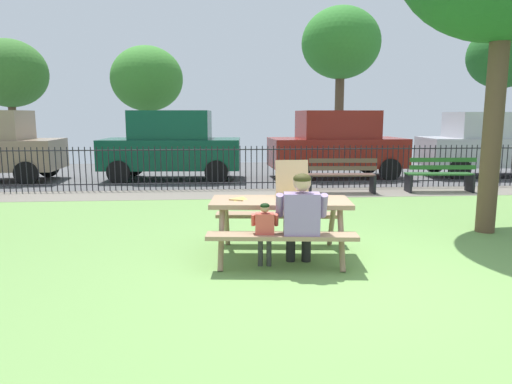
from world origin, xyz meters
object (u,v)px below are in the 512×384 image
object	(u,v)px
picnic_table_foreground	(280,213)
parked_car_left	(172,145)
adult_at_table	(301,217)
far_tree_midright	(503,58)
child_at_table	(265,229)
far_tree_left	(9,74)
far_tree_center	(341,44)
far_tree_midleft	(147,79)
pizza_box_open	(294,192)
pizza_slice_on_table	(239,199)
park_bench_right	(440,175)
park_bench_center	(341,176)
parked_car_center	(337,144)
parked_car_right	(496,143)

from	to	relation	value
picnic_table_foreground	parked_car_left	xyz separation A→B (m)	(-2.14, 7.68, 0.41)
adult_at_table	far_tree_midright	size ratio (longest dim) A/B	0.21
parked_car_left	child_at_table	bearing A→B (deg)	-77.02
far_tree_left	far_tree_center	distance (m)	13.02
child_at_table	far_tree_midleft	distance (m)	14.41
pizza_box_open	pizza_slice_on_table	size ratio (longest dim) A/B	1.60
far_tree_center	pizza_slice_on_table	bearing A→B (deg)	-109.62
far_tree_midleft	park_bench_right	bearing A→B (deg)	-45.65
park_bench_center	far_tree_center	size ratio (longest dim) A/B	0.26
parked_car_left	far_tree_left	bearing A→B (deg)	140.17
child_at_table	picnic_table_foreground	bearing A→B (deg)	63.58
parked_car_center	parked_car_right	bearing A→B (deg)	0.02
parked_car_left	parked_car_right	bearing A→B (deg)	0.01
child_at_table	far_tree_midleft	xyz separation A→B (m)	(-3.34, 13.75, 2.72)
far_tree_left	far_tree_midleft	size ratio (longest dim) A/B	1.04
parked_car_right	far_tree_center	bearing A→B (deg)	121.74
pizza_box_open	far_tree_midright	world-z (taller)	far_tree_midright
park_bench_right	far_tree_center	world-z (taller)	far_tree_center
pizza_slice_on_table	far_tree_left	xyz separation A→B (m)	(-8.27, 13.16, 2.64)
far_tree_center	picnic_table_foreground	bearing A→B (deg)	-107.41
child_at_table	parked_car_left	size ratio (longest dim) A/B	0.21
child_at_table	far_tree_midright	world-z (taller)	far_tree_midright
adult_at_table	child_at_table	size ratio (longest dim) A/B	1.42
adult_at_table	far_tree_midleft	world-z (taller)	far_tree_midleft
park_bench_right	far_tree_left	xyz separation A→B (m)	(-13.35, 8.32, 3.00)
adult_at_table	parked_car_center	distance (m)	8.58
adult_at_table	parked_car_right	size ratio (longest dim) A/B	0.26
pizza_slice_on_table	far_tree_midleft	distance (m)	13.73
parked_car_center	far_tree_midright	xyz separation A→B (m)	(8.34, 5.56, 3.19)
far_tree_midright	parked_car_right	bearing A→B (deg)	-121.65
picnic_table_foreground	park_bench_right	distance (m)	6.70
far_tree_left	child_at_table	bearing A→B (deg)	-58.11
park_bench_right	pizza_box_open	bearing A→B (deg)	-132.03
parked_car_right	far_tree_midright	bearing A→B (deg)	58.35
far_tree_left	picnic_table_foreground	bearing A→B (deg)	-56.37
pizza_box_open	far_tree_center	size ratio (longest dim) A/B	0.08
pizza_box_open	park_bench_right	world-z (taller)	pizza_box_open
adult_at_table	picnic_table_foreground	bearing A→B (deg)	109.30
far_tree_midleft	park_bench_center	bearing A→B (deg)	-55.57
parked_car_center	parked_car_right	xyz separation A→B (m)	(4.91, 0.00, -0.01)
child_at_table	far_tree_midleft	bearing A→B (deg)	103.64
adult_at_table	far_tree_midleft	size ratio (longest dim) A/B	0.26
pizza_box_open	far_tree_midleft	distance (m)	13.89
park_bench_center	park_bench_right	size ratio (longest dim) A/B	1.00
park_bench_center	parked_car_center	xyz separation A→B (m)	(0.56, 2.76, 0.59)
pizza_slice_on_table	child_at_table	xyz separation A→B (m)	(0.29, -0.59, -0.27)
far_tree_left	far_tree_center	bearing A→B (deg)	0.00
child_at_table	far_tree_midright	distance (m)	18.16
adult_at_table	parked_car_left	distance (m)	8.53
pizza_box_open	parked_car_right	xyz separation A→B (m)	(7.40, 7.60, 0.14)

